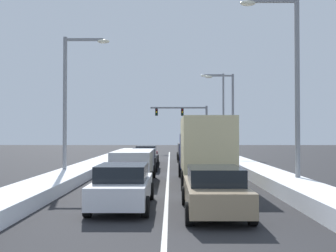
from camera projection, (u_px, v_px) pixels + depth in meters
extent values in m
plane|color=#28282B|center=(168.00, 175.00, 23.62)|extent=(120.00, 120.00, 0.00)
cube|color=silver|center=(169.00, 168.00, 28.03)|extent=(0.14, 48.52, 0.01)
cube|color=white|center=(241.00, 164.00, 28.00)|extent=(1.75, 48.52, 0.62)
cube|color=white|center=(97.00, 165.00, 28.07)|extent=(1.94, 48.52, 0.54)
cube|color=#937F60|center=(214.00, 194.00, 12.23)|extent=(1.82, 4.50, 0.70)
cube|color=black|center=(215.00, 176.00, 12.09)|extent=(1.64, 2.20, 0.55)
cube|color=red|center=(198.00, 203.00, 10.04)|extent=(0.24, 0.08, 0.14)
cube|color=red|center=(250.00, 203.00, 10.03)|extent=(0.24, 0.08, 0.14)
cylinder|color=black|center=(185.00, 196.00, 13.78)|extent=(0.22, 0.66, 0.66)
cylinder|color=black|center=(234.00, 196.00, 13.77)|extent=(0.22, 0.66, 0.66)
cylinder|color=black|center=(189.00, 214.00, 10.68)|extent=(0.22, 0.66, 0.66)
cylinder|color=black|center=(253.00, 214.00, 10.67)|extent=(0.22, 0.66, 0.66)
cube|color=navy|center=(200.00, 151.00, 22.22)|extent=(2.35, 2.20, 2.00)
cube|color=#D1C18C|center=(206.00, 144.00, 18.63)|extent=(2.35, 5.00, 2.60)
cylinder|color=black|center=(181.00, 169.00, 22.51)|extent=(0.28, 0.92, 0.92)
cylinder|color=black|center=(219.00, 169.00, 22.49)|extent=(0.28, 0.92, 0.92)
cylinder|color=black|center=(184.00, 181.00, 17.11)|extent=(0.28, 0.92, 0.92)
cylinder|color=black|center=(234.00, 181.00, 17.09)|extent=(0.28, 0.92, 0.92)
cube|color=slate|center=(194.00, 154.00, 28.30)|extent=(1.95, 4.90, 1.25)
cube|color=black|center=(196.00, 152.00, 25.89)|extent=(1.56, 0.06, 0.55)
cube|color=red|center=(184.00, 157.00, 25.90)|extent=(0.20, 0.08, 0.28)
cube|color=red|center=(207.00, 157.00, 25.89)|extent=(0.20, 0.08, 0.28)
cylinder|color=black|center=(180.00, 161.00, 29.99)|extent=(0.25, 0.74, 0.74)
cylinder|color=black|center=(205.00, 161.00, 29.98)|extent=(0.25, 0.74, 0.74)
cylinder|color=black|center=(182.00, 165.00, 26.59)|extent=(0.25, 0.74, 0.74)
cylinder|color=black|center=(209.00, 165.00, 26.58)|extent=(0.25, 0.74, 0.74)
cube|color=#38383D|center=(189.00, 150.00, 35.22)|extent=(1.95, 4.90, 1.25)
cube|color=black|center=(190.00, 148.00, 32.81)|extent=(1.56, 0.06, 0.55)
cube|color=red|center=(181.00, 152.00, 32.82)|extent=(0.20, 0.08, 0.28)
cube|color=red|center=(199.00, 152.00, 32.81)|extent=(0.20, 0.08, 0.28)
cylinder|color=black|center=(178.00, 156.00, 36.91)|extent=(0.25, 0.74, 0.74)
cylinder|color=black|center=(198.00, 156.00, 36.90)|extent=(0.25, 0.74, 0.74)
cylinder|color=black|center=(179.00, 158.00, 33.51)|extent=(0.25, 0.74, 0.74)
cylinder|color=black|center=(201.00, 158.00, 33.50)|extent=(0.25, 0.74, 0.74)
cube|color=silver|center=(123.00, 189.00, 13.25)|extent=(1.82, 4.50, 0.70)
cube|color=black|center=(122.00, 172.00, 13.12)|extent=(1.64, 2.20, 0.55)
cube|color=red|center=(90.00, 196.00, 11.06)|extent=(0.24, 0.08, 0.14)
cube|color=red|center=(137.00, 196.00, 11.05)|extent=(0.24, 0.08, 0.14)
cylinder|color=black|center=(105.00, 191.00, 14.80)|extent=(0.22, 0.66, 0.66)
cylinder|color=black|center=(151.00, 191.00, 14.79)|extent=(0.22, 0.66, 0.66)
cylinder|color=black|center=(88.00, 207.00, 11.70)|extent=(0.22, 0.66, 0.66)
cylinder|color=black|center=(146.00, 207.00, 11.69)|extent=(0.22, 0.66, 0.66)
cube|color=#B7BABF|center=(134.00, 162.00, 20.26)|extent=(1.95, 4.90, 1.25)
cube|color=black|center=(129.00, 160.00, 17.85)|extent=(1.56, 0.06, 0.55)
cube|color=red|center=(112.00, 168.00, 17.86)|extent=(0.20, 0.08, 0.28)
cube|color=red|center=(146.00, 168.00, 17.85)|extent=(0.20, 0.08, 0.28)
cylinder|color=black|center=(120.00, 172.00, 21.95)|extent=(0.25, 0.74, 0.74)
cylinder|color=black|center=(153.00, 172.00, 21.94)|extent=(0.25, 0.74, 0.74)
cylinder|color=black|center=(111.00, 179.00, 18.55)|extent=(0.25, 0.74, 0.74)
cylinder|color=black|center=(150.00, 179.00, 18.54)|extent=(0.25, 0.74, 0.74)
cube|color=black|center=(144.00, 161.00, 26.85)|extent=(1.82, 4.50, 0.70)
cube|color=black|center=(144.00, 152.00, 26.71)|extent=(1.64, 2.20, 0.55)
cube|color=red|center=(131.00, 162.00, 24.66)|extent=(0.24, 0.08, 0.14)
cube|color=red|center=(152.00, 162.00, 24.65)|extent=(0.24, 0.08, 0.14)
cylinder|color=black|center=(134.00, 163.00, 28.40)|extent=(0.22, 0.66, 0.66)
cylinder|color=black|center=(157.00, 163.00, 28.39)|extent=(0.22, 0.66, 0.66)
cylinder|color=black|center=(129.00, 167.00, 25.30)|extent=(0.22, 0.66, 0.66)
cylinder|color=black|center=(156.00, 167.00, 25.29)|extent=(0.22, 0.66, 0.66)
cube|color=maroon|center=(146.00, 156.00, 32.61)|extent=(1.82, 4.50, 0.70)
cube|color=black|center=(146.00, 149.00, 32.47)|extent=(1.64, 2.20, 0.55)
cube|color=red|center=(136.00, 156.00, 30.41)|extent=(0.24, 0.08, 0.14)
cube|color=red|center=(153.00, 156.00, 30.41)|extent=(0.24, 0.08, 0.14)
cylinder|color=black|center=(138.00, 158.00, 34.16)|extent=(0.22, 0.66, 0.66)
cylinder|color=black|center=(157.00, 158.00, 34.15)|extent=(0.22, 0.66, 0.66)
cylinder|color=black|center=(134.00, 161.00, 31.06)|extent=(0.22, 0.66, 0.66)
cylinder|color=black|center=(156.00, 161.00, 31.05)|extent=(0.22, 0.66, 0.66)
cylinder|color=slate|center=(207.00, 129.00, 50.10)|extent=(0.28, 0.28, 6.20)
cube|color=slate|center=(178.00, 108.00, 50.18)|extent=(7.40, 0.20, 0.20)
cube|color=black|center=(182.00, 112.00, 50.17)|extent=(0.34, 0.34, 0.95)
sphere|color=#4C0A0A|center=(182.00, 110.00, 49.99)|extent=(0.22, 0.22, 0.22)
sphere|color=#F2AD14|center=(182.00, 112.00, 49.98)|extent=(0.22, 0.22, 0.22)
sphere|color=#0C3819|center=(182.00, 114.00, 49.98)|extent=(0.22, 0.22, 0.22)
cube|color=black|center=(157.00, 112.00, 50.19)|extent=(0.34, 0.34, 0.95)
sphere|color=#4C0A0A|center=(156.00, 110.00, 50.01)|extent=(0.22, 0.22, 0.22)
sphere|color=#F2AD14|center=(156.00, 112.00, 50.00)|extent=(0.22, 0.22, 0.22)
sphere|color=#0C3819|center=(156.00, 114.00, 50.00)|extent=(0.22, 0.22, 0.22)
cylinder|color=gray|center=(297.00, 94.00, 17.04)|extent=(0.22, 0.22, 8.69)
cube|color=gray|center=(272.00, 1.00, 17.13)|extent=(2.20, 0.14, 0.14)
ellipsoid|color=#EAE5C6|center=(248.00, 3.00, 17.14)|extent=(0.70, 0.36, 0.24)
cylinder|color=gray|center=(233.00, 118.00, 34.68)|extent=(0.22, 0.22, 8.00)
cube|color=gray|center=(221.00, 76.00, 34.76)|extent=(2.20, 0.14, 0.14)
ellipsoid|color=#EAE5C6|center=(209.00, 77.00, 34.76)|extent=(0.70, 0.36, 0.24)
cylinder|color=gray|center=(223.00, 115.00, 43.51)|extent=(0.22, 0.22, 9.42)
cube|color=gray|center=(214.00, 75.00, 43.60)|extent=(2.20, 0.14, 0.14)
ellipsoid|color=#EAE5C6|center=(204.00, 76.00, 43.61)|extent=(0.70, 0.36, 0.24)
cylinder|color=gray|center=(65.00, 108.00, 21.79)|extent=(0.22, 0.22, 8.12)
cube|color=gray|center=(84.00, 40.00, 21.86)|extent=(2.20, 0.14, 0.14)
ellipsoid|color=#EAE5C6|center=(103.00, 41.00, 21.85)|extent=(0.70, 0.36, 0.24)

